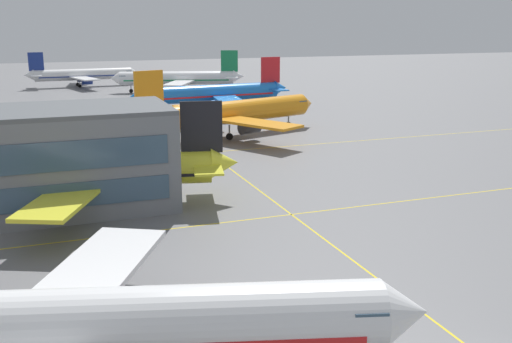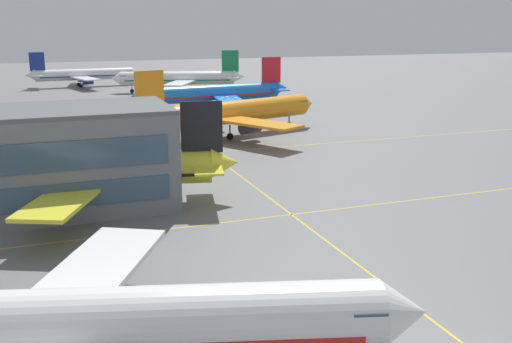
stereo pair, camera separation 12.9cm
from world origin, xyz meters
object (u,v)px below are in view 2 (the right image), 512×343
at_px(airliner_second_row, 75,172).
at_px(airliner_distant_taxiway, 83,75).
at_px(airliner_far_left_stand, 214,93).
at_px(airliner_front_gate, 73,325).
at_px(airliner_third_row, 228,113).
at_px(airliner_far_right_stand, 180,78).

bearing_deg(airliner_second_row, airliner_distant_taxiway, 85.45).
height_order(airliner_far_left_stand, airliner_distant_taxiway, airliner_far_left_stand).
height_order(airliner_front_gate, airliner_second_row, airliner_front_gate).
bearing_deg(airliner_far_left_stand, airliner_third_row, -101.32).
bearing_deg(airliner_front_gate, airliner_distant_taxiway, 85.66).
bearing_deg(airliner_third_row, airliner_distant_taxiway, 100.66).
relative_size(airliner_third_row, airliner_far_right_stand, 1.03).
xyz_separation_m(airliner_second_row, airliner_far_left_stand, (34.99, 64.95, 0.15)).
bearing_deg(airliner_second_row, airliner_front_gate, -93.58).
bearing_deg(airliner_second_row, airliner_far_right_stand, 71.04).
distance_m(airliner_third_row, airliner_far_left_stand, 31.56).
xyz_separation_m(airliner_front_gate, airliner_distant_taxiway, (12.74, 167.97, -0.39)).
distance_m(airliner_second_row, airliner_distant_taxiway, 131.84).
height_order(airliner_second_row, airliner_far_right_stand, airliner_far_right_stand).
xyz_separation_m(airliner_front_gate, airliner_far_right_stand, (38.24, 141.21, -0.03)).
relative_size(airliner_front_gate, airliner_far_left_stand, 0.99).
distance_m(airliner_second_row, airliner_far_right_stand, 110.67).
relative_size(airliner_second_row, airliner_far_left_stand, 0.96).
bearing_deg(airliner_third_row, airliner_far_left_stand, 78.68).
distance_m(airliner_third_row, airliner_distant_taxiway, 99.13).
bearing_deg(airliner_third_row, airliner_second_row, -130.26).
height_order(airliner_second_row, airliner_far_left_stand, airliner_far_left_stand).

